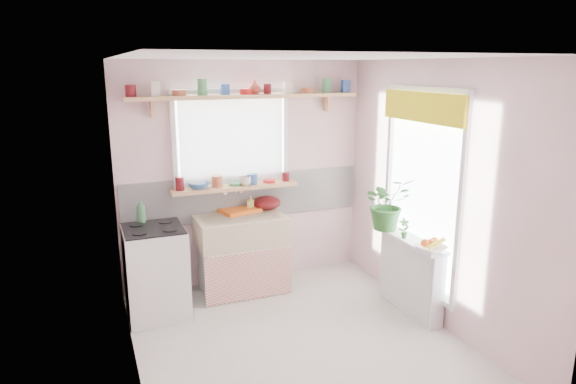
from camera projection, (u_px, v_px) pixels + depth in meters
name	position (u px, v px, depth m)	size (l,w,h in m)	color
room	(327.00, 172.00, 5.31)	(3.20, 3.20, 3.20)	silver
sink_unit	(241.00, 253.00, 5.63)	(0.95, 0.65, 1.11)	white
cooker	(156.00, 272.00, 5.06)	(0.58, 0.58, 0.93)	white
radiator_ledge	(411.00, 273.00, 5.18)	(0.22, 0.95, 0.78)	white
windowsill	(235.00, 187.00, 5.63)	(1.40, 0.22, 0.04)	tan
pine_shelf	(247.00, 96.00, 5.44)	(2.52, 0.24, 0.04)	tan
shelf_crockery	(246.00, 89.00, 5.42)	(2.47, 0.11, 0.12)	#590F14
sill_crockery	(233.00, 181.00, 5.60)	(1.35, 0.11, 0.12)	#590F14
dish_tray	(239.00, 210.00, 5.73)	(0.42, 0.31, 0.04)	orange
colander	(267.00, 202.00, 5.83)	(0.32, 0.32, 0.15)	#570E12
jade_plant	(387.00, 203.00, 5.30)	(0.50, 0.43, 0.55)	#2C6729
fruit_bowl	(431.00, 249.00, 4.68)	(0.27, 0.27, 0.07)	white
herb_pot	(404.00, 228.00, 5.05)	(0.11, 0.07, 0.20)	#2F6E2C
soap_bottle_sink	(251.00, 203.00, 5.76)	(0.08, 0.08, 0.17)	#E7DC66
sill_cup	(245.00, 181.00, 5.61)	(0.13, 0.13, 0.10)	beige
sill_bowl	(199.00, 186.00, 5.46)	(0.22, 0.22, 0.07)	#30629D
shelf_vase	(255.00, 87.00, 5.49)	(0.14, 0.14, 0.14)	#A03C31
cooker_bottle	(141.00, 210.00, 5.09)	(0.10, 0.10, 0.25)	#3A7447
fruit	(431.00, 243.00, 4.68)	(0.20, 0.14, 0.10)	orange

